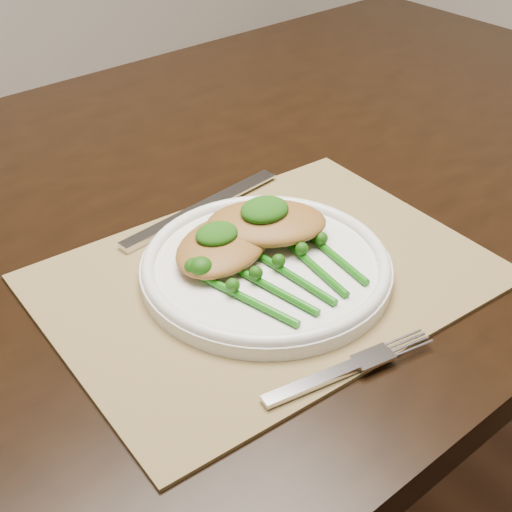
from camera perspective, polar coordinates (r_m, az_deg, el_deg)
floor at (r=1.47m, az=-5.29°, el=-19.47°), size 4.00×4.00×0.00m
dining_table at (r=1.16m, az=-1.29°, el=-10.15°), size 1.65×0.98×0.75m
placemat at (r=0.75m, az=0.89°, el=-1.69°), size 0.45×0.34×0.00m
dinner_plate at (r=0.74m, az=0.81°, el=-0.77°), size 0.26×0.26×0.02m
knife at (r=0.84m, az=-5.50°, el=3.26°), size 0.24×0.05×0.01m
fork at (r=0.65m, az=8.33°, el=-8.48°), size 0.18×0.04×0.01m
chicken_fillet_left at (r=0.74m, az=-2.65°, el=0.89°), size 0.15×0.13×0.02m
chicken_fillet_right at (r=0.77m, az=0.86°, el=2.68°), size 0.16×0.15×0.03m
pesto_dollop_left at (r=0.73m, az=-3.16°, el=1.77°), size 0.05×0.04×0.02m
pesto_dollop_right at (r=0.76m, az=0.69°, el=3.72°), size 0.05×0.05×0.02m
broccolini_bundle at (r=0.71m, az=2.82°, el=-1.53°), size 0.15×0.17×0.04m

